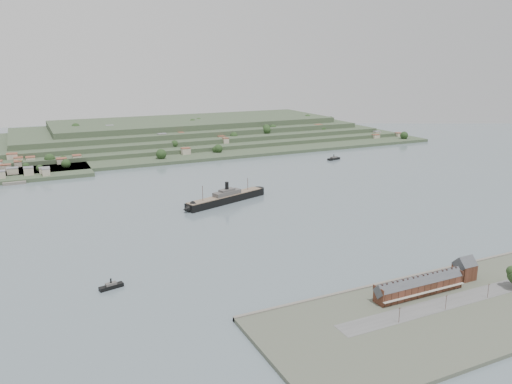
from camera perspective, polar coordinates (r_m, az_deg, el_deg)
name	(u,v)px	position (r m, az deg, el deg)	size (l,w,h in m)	color
ground	(285,212)	(420.55, 3.32, -2.29)	(1400.00, 1400.00, 0.00)	slate
near_shore	(459,307)	(283.08, 22.20, -12.07)	(220.00, 80.00, 2.60)	#4C5142
terrace_row	(419,286)	(285.44, 18.14, -10.16)	(55.60, 9.80, 11.07)	#432517
gabled_building	(464,269)	(312.87, 22.72, -8.08)	(10.40, 10.18, 14.09)	#432517
far_peninsula	(179,134)	(785.29, -8.81, 6.51)	(760.00, 309.00, 30.00)	#34462F
steamship	(224,199)	(445.02, -3.72, -0.77)	(90.41, 39.08, 22.42)	black
tugboat	(111,286)	(295.17, -16.22, -10.29)	(14.00, 6.38, 6.10)	black
ferry_east	(334,158)	(646.22, 8.88, 3.81)	(19.55, 9.60, 7.07)	black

